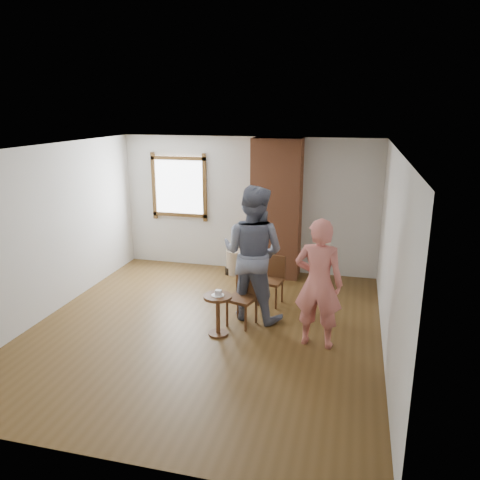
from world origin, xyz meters
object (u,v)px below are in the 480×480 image
at_px(stoneware_crock, 236,262).
at_px(man, 253,253).
at_px(dining_chair_right, 272,277).
at_px(person_pink, 318,283).
at_px(dining_chair_left, 244,294).
at_px(side_table, 218,308).

bearing_deg(stoneware_crock, man, -67.76).
height_order(dining_chair_right, person_pink, person_pink).
distance_m(stoneware_crock, person_pink, 3.11).
xyz_separation_m(stoneware_crock, man, (0.74, -1.81, 0.79)).
distance_m(dining_chair_right, person_pink, 1.57).
relative_size(man, person_pink, 1.16).
xyz_separation_m(dining_chair_left, person_pink, (1.10, -0.40, 0.42)).
xyz_separation_m(stoneware_crock, person_pink, (1.77, -2.47, 0.65)).
bearing_deg(man, dining_chair_left, 87.88).
distance_m(dining_chair_left, dining_chair_right, 0.89).
relative_size(dining_chair_right, person_pink, 0.45).
xyz_separation_m(dining_chair_left, dining_chair_right, (0.27, 0.85, -0.02)).
distance_m(stoneware_crock, dining_chair_right, 1.55).
relative_size(stoneware_crock, dining_chair_right, 0.59).
bearing_deg(man, dining_chair_right, -94.35).
distance_m(dining_chair_right, man, 0.85).
height_order(dining_chair_left, man, man).
bearing_deg(stoneware_crock, dining_chair_right, -52.43).
distance_m(side_table, person_pink, 1.46).
bearing_deg(person_pink, dining_chair_right, -50.33).
bearing_deg(dining_chair_right, person_pink, -46.09).
bearing_deg(side_table, dining_chair_left, 59.57).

